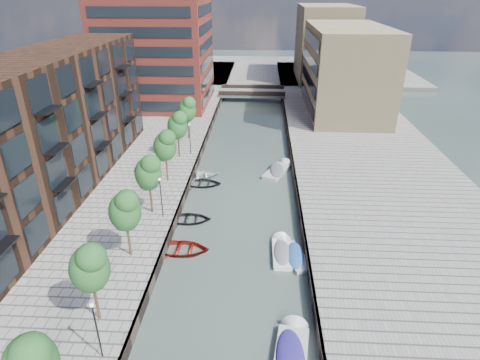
# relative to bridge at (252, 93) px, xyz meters

# --- Properties ---
(water) EXTENTS (300.00, 300.00, 0.00)m
(water) POSITION_rel_bridge_xyz_m (0.00, -32.00, -1.39)
(water) COLOR #38473F
(water) RESTS_ON ground
(quay_right) EXTENTS (20.00, 140.00, 1.00)m
(quay_right) POSITION_rel_bridge_xyz_m (16.00, -32.00, -0.89)
(quay_right) COLOR gray
(quay_right) RESTS_ON ground
(quay_wall_left) EXTENTS (0.25, 140.00, 1.00)m
(quay_wall_left) POSITION_rel_bridge_xyz_m (-6.10, -32.00, -0.89)
(quay_wall_left) COLOR #332823
(quay_wall_left) RESTS_ON ground
(quay_wall_right) EXTENTS (0.25, 140.00, 1.00)m
(quay_wall_right) POSITION_rel_bridge_xyz_m (6.10, -32.00, -0.89)
(quay_wall_right) COLOR #332823
(quay_wall_right) RESTS_ON ground
(far_closure) EXTENTS (80.00, 40.00, 1.00)m
(far_closure) POSITION_rel_bridge_xyz_m (0.00, 28.00, -0.89)
(far_closure) COLOR gray
(far_closure) RESTS_ON ground
(apartment_block) EXTENTS (8.00, 38.00, 14.00)m
(apartment_block) POSITION_rel_bridge_xyz_m (-20.00, -42.00, 6.61)
(apartment_block) COLOR black
(apartment_block) RESTS_ON quay_left
(tower) EXTENTS (18.00, 18.00, 30.00)m
(tower) POSITION_rel_bridge_xyz_m (-17.00, -7.00, 14.61)
(tower) COLOR maroon
(tower) RESTS_ON quay_left
(tan_block_near) EXTENTS (12.00, 25.00, 14.00)m
(tan_block_near) POSITION_rel_bridge_xyz_m (16.00, -10.00, 6.61)
(tan_block_near) COLOR tan
(tan_block_near) RESTS_ON quay_right
(tan_block_far) EXTENTS (12.00, 20.00, 16.00)m
(tan_block_far) POSITION_rel_bridge_xyz_m (16.00, 16.00, 7.61)
(tan_block_far) COLOR tan
(tan_block_far) RESTS_ON quay_right
(bridge) EXTENTS (13.00, 6.00, 1.30)m
(bridge) POSITION_rel_bridge_xyz_m (0.00, 0.00, 0.00)
(bridge) COLOR gray
(bridge) RESTS_ON ground
(tree_1) EXTENTS (2.50, 2.50, 5.95)m
(tree_1) POSITION_rel_bridge_xyz_m (-8.50, -61.00, 3.92)
(tree_1) COLOR #382619
(tree_1) RESTS_ON quay_left
(tree_2) EXTENTS (2.50, 2.50, 5.95)m
(tree_2) POSITION_rel_bridge_xyz_m (-8.50, -54.00, 3.92)
(tree_2) COLOR #382619
(tree_2) RESTS_ON quay_left
(tree_3) EXTENTS (2.50, 2.50, 5.95)m
(tree_3) POSITION_rel_bridge_xyz_m (-8.50, -47.00, 3.92)
(tree_3) COLOR #382619
(tree_3) RESTS_ON quay_left
(tree_4) EXTENTS (2.50, 2.50, 5.95)m
(tree_4) POSITION_rel_bridge_xyz_m (-8.50, -40.00, 3.92)
(tree_4) COLOR #382619
(tree_4) RESTS_ON quay_left
(tree_5) EXTENTS (2.50, 2.50, 5.95)m
(tree_5) POSITION_rel_bridge_xyz_m (-8.50, -33.00, 3.92)
(tree_5) COLOR #382619
(tree_5) RESTS_ON quay_left
(tree_6) EXTENTS (2.50, 2.50, 5.95)m
(tree_6) POSITION_rel_bridge_xyz_m (-8.50, -26.00, 3.92)
(tree_6) COLOR #382619
(tree_6) RESTS_ON quay_left
(lamp_0) EXTENTS (0.24, 0.24, 4.12)m
(lamp_0) POSITION_rel_bridge_xyz_m (-7.20, -64.00, 2.12)
(lamp_0) COLOR black
(lamp_0) RESTS_ON quay_left
(lamp_1) EXTENTS (0.24, 0.24, 4.12)m
(lamp_1) POSITION_rel_bridge_xyz_m (-7.20, -48.00, 2.12)
(lamp_1) COLOR black
(lamp_1) RESTS_ON quay_left
(lamp_2) EXTENTS (0.24, 0.24, 4.12)m
(lamp_2) POSITION_rel_bridge_xyz_m (-7.20, -32.00, 2.12)
(lamp_2) COLOR black
(lamp_2) RESTS_ON quay_left
(sloop_1) EXTENTS (4.52, 3.33, 0.91)m
(sloop_1) POSITION_rel_bridge_xyz_m (-4.91, -47.01, -1.39)
(sloop_1) COLOR black
(sloop_1) RESTS_ON ground
(sloop_2) EXTENTS (5.04, 3.65, 1.03)m
(sloop_2) POSITION_rel_bridge_xyz_m (-4.71, -52.04, -1.39)
(sloop_2) COLOR maroon
(sloop_2) RESTS_ON ground
(sloop_3) EXTENTS (5.41, 4.51, 0.96)m
(sloop_3) POSITION_rel_bridge_xyz_m (-5.31, -37.09, -1.39)
(sloop_3) COLOR white
(sloop_3) RESTS_ON ground
(sloop_4) EXTENTS (4.50, 3.22, 0.93)m
(sloop_4) POSITION_rel_bridge_xyz_m (-4.71, -39.10, -1.39)
(sloop_4) COLOR black
(sloop_4) RESTS_ON ground
(motorboat_0) EXTENTS (2.79, 5.94, 1.90)m
(motorboat_0) POSITION_rel_bridge_xyz_m (4.19, -62.63, -1.16)
(motorboat_0) COLOR #BCBDBA
(motorboat_0) RESTS_ON ground
(motorboat_1) EXTENTS (1.66, 4.59, 1.52)m
(motorboat_1) POSITION_rel_bridge_xyz_m (4.02, -51.73, -1.21)
(motorboat_1) COLOR white
(motorboat_1) RESTS_ON ground
(motorboat_3) EXTENTS (3.07, 4.82, 1.52)m
(motorboat_3) POSITION_rel_bridge_xyz_m (4.98, -52.15, -1.21)
(motorboat_3) COLOR #AFAFAD
(motorboat_3) RESTS_ON ground
(motorboat_4) EXTENTS (3.85, 5.66, 1.79)m
(motorboat_4) POSITION_rel_bridge_xyz_m (4.22, -34.92, -1.17)
(motorboat_4) COLOR #B7B6B5
(motorboat_4) RESTS_ON ground
(car) EXTENTS (1.92, 3.80, 1.24)m
(car) POSITION_rel_bridge_xyz_m (11.19, -8.19, 0.23)
(car) COLOR #9A9C9E
(car) RESTS_ON quay_right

